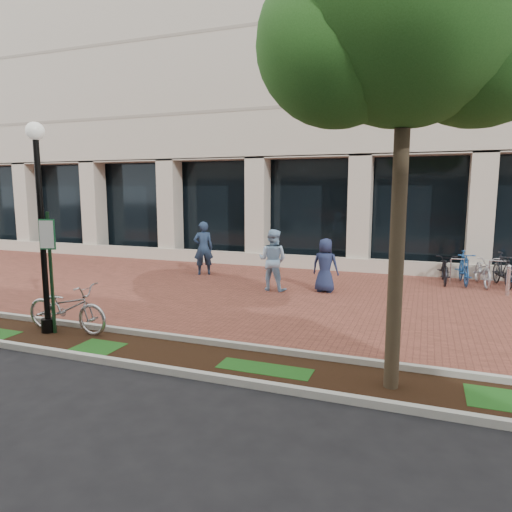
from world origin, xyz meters
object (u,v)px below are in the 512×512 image
(pedestrian_left, at_px, (203,248))
(parking_sign, at_px, (50,258))
(bollard, at_px, (508,280))
(bike_rack_cluster, at_px, (503,271))
(street_tree, at_px, (412,12))
(pedestrian_right, at_px, (325,265))
(lamppost, at_px, (41,217))
(locked_bicycle, at_px, (67,308))
(pedestrian_mid, at_px, (273,260))

(pedestrian_left, bearing_deg, parking_sign, 58.36)
(bollard, relative_size, bike_rack_cluster, 0.21)
(street_tree, height_order, pedestrian_right, street_tree)
(lamppost, bearing_deg, locked_bicycle, 24.92)
(street_tree, xyz_separation_m, pedestrian_mid, (-3.89, 5.75, -4.46))
(pedestrian_right, bearing_deg, bollard, -159.48)
(locked_bicycle, distance_m, pedestrian_left, 6.87)
(pedestrian_right, xyz_separation_m, bollard, (4.95, 1.36, -0.34))
(parking_sign, height_order, pedestrian_right, parking_sign)
(lamppost, bearing_deg, pedestrian_left, 89.39)
(pedestrian_left, height_order, pedestrian_right, pedestrian_left)
(parking_sign, height_order, lamppost, lamppost)
(pedestrian_right, bearing_deg, parking_sign, 57.62)
(parking_sign, relative_size, locked_bicycle, 1.27)
(lamppost, distance_m, bike_rack_cluster, 12.96)
(lamppost, relative_size, pedestrian_left, 2.29)
(pedestrian_left, relative_size, bike_rack_cluster, 0.44)
(bike_rack_cluster, bearing_deg, bollard, -99.15)
(locked_bicycle, relative_size, pedestrian_right, 1.26)
(parking_sign, distance_m, street_tree, 7.82)
(parking_sign, height_order, bike_rack_cluster, parking_sign)
(bike_rack_cluster, bearing_deg, pedestrian_right, -159.81)
(pedestrian_mid, bearing_deg, pedestrian_right, -164.51)
(bollard, bearing_deg, pedestrian_mid, -165.51)
(parking_sign, bearing_deg, bollard, 23.42)
(pedestrian_left, relative_size, bollard, 2.10)
(pedestrian_left, xyz_separation_m, bollard, (9.53, 0.15, -0.48))
(pedestrian_mid, bearing_deg, bike_rack_cluster, -151.74)
(pedestrian_left, distance_m, bollard, 9.54)
(parking_sign, relative_size, pedestrian_mid, 1.39)
(lamppost, xyz_separation_m, pedestrian_right, (4.66, 5.81, -1.64))
(bollard, xyz_separation_m, bike_rack_cluster, (0.03, 1.26, 0.04))
(pedestrian_right, xyz_separation_m, bike_rack_cluster, (4.98, 2.62, -0.30))
(lamppost, bearing_deg, parking_sign, -7.66)
(pedestrian_right, bearing_deg, lamppost, 56.41)
(street_tree, distance_m, pedestrian_mid, 8.25)
(lamppost, bearing_deg, street_tree, -1.99)
(bollard, bearing_deg, bike_rack_cluster, 88.43)
(parking_sign, height_order, bollard, parking_sign)
(pedestrian_mid, relative_size, pedestrian_right, 1.15)
(pedestrian_mid, xyz_separation_m, bike_rack_cluster, (6.50, 2.93, -0.42))
(locked_bicycle, distance_m, pedestrian_mid, 6.02)
(lamppost, relative_size, street_tree, 0.59)
(parking_sign, height_order, pedestrian_mid, parking_sign)
(pedestrian_left, bearing_deg, bike_rack_cluster, 155.90)
(locked_bicycle, xyz_separation_m, pedestrian_right, (4.29, 5.64, 0.27))
(lamppost, relative_size, bollard, 4.82)
(lamppost, bearing_deg, bike_rack_cluster, 41.18)
(locked_bicycle, height_order, pedestrian_right, pedestrian_right)
(street_tree, bearing_deg, bollard, 70.83)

